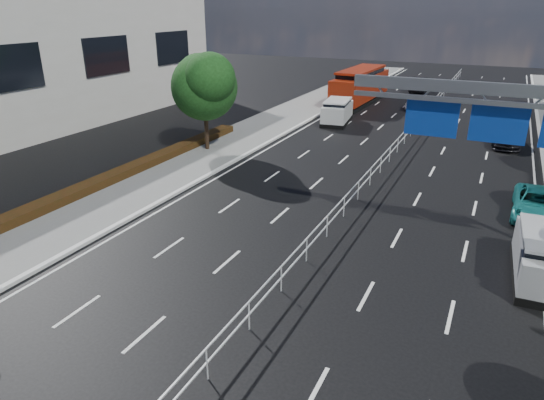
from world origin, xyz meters
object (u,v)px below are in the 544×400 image
at_px(near_car_dark, 419,85).
at_px(parked_car_teal, 538,204).
at_px(near_car_silver, 416,102).
at_px(overhead_gantry, 522,119).
at_px(red_bus, 360,85).
at_px(white_minivan, 337,112).
at_px(parked_car_dark, 505,137).

height_order(near_car_dark, parked_car_teal, near_car_dark).
bearing_deg(near_car_silver, overhead_gantry, 105.37).
distance_m(red_bus, near_car_silver, 5.90).
relative_size(near_car_dark, parked_car_teal, 1.06).
relative_size(red_bus, parked_car_teal, 2.45).
bearing_deg(red_bus, white_minivan, -83.12).
xyz_separation_m(overhead_gantry, white_minivan, (-13.30, 19.79, -4.63)).
relative_size(red_bus, near_car_silver, 2.92).
height_order(red_bus, near_car_dark, red_bus).
distance_m(white_minivan, parked_car_teal, 20.95).
distance_m(near_car_silver, parked_car_dark, 13.47).
bearing_deg(overhead_gantry, red_bus, 115.53).
distance_m(red_bus, near_car_dark, 10.44).
bearing_deg(near_car_dark, parked_car_dark, 110.29).
height_order(red_bus, parked_car_teal, red_bus).
distance_m(parked_car_teal, parked_car_dark, 13.29).
bearing_deg(white_minivan, near_car_silver, 54.12).
relative_size(overhead_gantry, white_minivan, 2.14).
distance_m(white_minivan, parked_car_dark, 13.18).
height_order(overhead_gantry, parked_car_dark, overhead_gantry).
bearing_deg(near_car_dark, red_bus, 61.02).
bearing_deg(overhead_gantry, parked_car_teal, 72.74).
bearing_deg(near_car_dark, near_car_silver, 93.73).
bearing_deg(parked_car_dark, near_car_dark, 107.67).
bearing_deg(white_minivan, red_bus, 87.32).
xyz_separation_m(near_car_silver, parked_car_dark, (8.14, -10.74, -0.03)).
bearing_deg(near_car_dark, white_minivan, 75.24).
bearing_deg(parked_car_dark, red_bus, 133.70).
bearing_deg(parked_car_dark, parked_car_teal, -89.37).
xyz_separation_m(overhead_gantry, parked_car_teal, (1.56, 5.02, -4.95)).
relative_size(white_minivan, near_car_silver, 1.21).
bearing_deg(red_bus, near_car_dark, 67.53).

